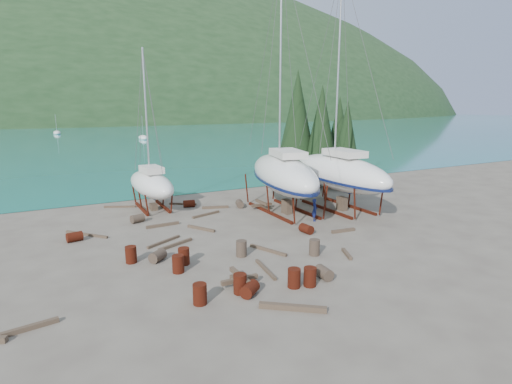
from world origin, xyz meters
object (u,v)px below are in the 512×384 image
small_sailboat_shore (151,184)px  worker (315,210)px  large_sailboat_far (339,172)px  large_sailboat_near (283,173)px

small_sailboat_shore → worker: (9.34, -8.83, -1.21)m
large_sailboat_far → small_sailboat_shore: 14.74m
worker → small_sailboat_shore: bearing=79.9°
large_sailboat_near → small_sailboat_shore: size_ratio=1.52×
large_sailboat_near → large_sailboat_far: size_ratio=1.03×
large_sailboat_near → large_sailboat_far: large_sailboat_near is taller
small_sailboat_shore → large_sailboat_far: bearing=-32.1°
small_sailboat_shore → worker: small_sailboat_shore is taller
large_sailboat_near → large_sailboat_far: 4.53m
small_sailboat_shore → large_sailboat_near: bearing=-37.6°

